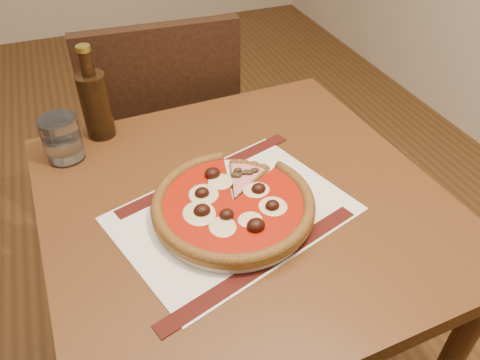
% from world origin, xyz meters
% --- Properties ---
extents(table, '(0.84, 0.84, 0.75)m').
position_xyz_m(table, '(0.90, 0.04, 0.65)').
color(table, '#5C3015').
rests_on(table, ground).
extents(chair_far, '(0.47, 0.47, 0.94)m').
position_xyz_m(chair_far, '(0.85, 0.65, 0.54)').
color(chair_far, black).
rests_on(chair_far, ground).
extents(placemat, '(0.52, 0.43, 0.00)m').
position_xyz_m(placemat, '(0.86, 0.00, 0.75)').
color(placemat, white).
rests_on(placemat, table).
extents(plate, '(0.31, 0.31, 0.02)m').
position_xyz_m(plate, '(0.86, 0.00, 0.76)').
color(plate, white).
rests_on(plate, placemat).
extents(pizza, '(0.32, 0.32, 0.04)m').
position_xyz_m(pizza, '(0.86, 0.00, 0.78)').
color(pizza, '#8D6022').
rests_on(pizza, plate).
extents(ham_slice, '(0.11, 0.12, 0.02)m').
position_xyz_m(ham_slice, '(0.92, 0.07, 0.78)').
color(ham_slice, '#8D6022').
rests_on(ham_slice, plate).
extents(water_glass, '(0.09, 0.09, 0.10)m').
position_xyz_m(water_glass, '(0.57, 0.32, 0.80)').
color(water_glass, white).
rests_on(water_glass, table).
extents(bottle, '(0.07, 0.07, 0.23)m').
position_xyz_m(bottle, '(0.66, 0.38, 0.84)').
color(bottle, '#37200D').
rests_on(bottle, table).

